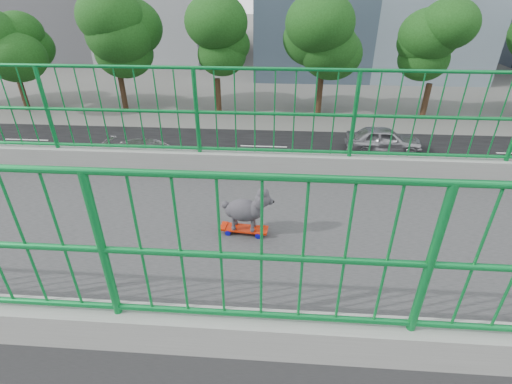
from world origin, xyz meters
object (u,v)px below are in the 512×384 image
object	(u,v)px
poodle	(246,209)
car_2	(172,182)
car_0	(30,267)
car_4	(384,140)
car_3	(151,154)
car_5	(297,280)
skateboard	(244,229)

from	to	relation	value
poodle	car_2	bearing A→B (deg)	-152.77
poodle	car_0	bearing A→B (deg)	-120.78
car_0	car_4	distance (m)	19.58
poodle	car_0	size ratio (longest dim) A/B	0.12
car_3	poodle	bearing A→B (deg)	-155.84
poodle	car_4	world-z (taller)	poodle
car_2	car_5	xyz separation A→B (m)	(6.40, 5.92, 0.00)
car_3	skateboard	bearing A→B (deg)	-155.92
car_0	car_2	size ratio (longest dim) A/B	0.83
skateboard	poodle	distance (m)	0.26
poodle	car_3	world-z (taller)	poodle
car_2	car_0	bearing A→B (deg)	153.20
car_2	poodle	bearing A→B (deg)	-158.39
poodle	car_5	xyz separation A→B (m)	(-6.01, 1.00, -6.53)
car_4	car_2	bearing A→B (deg)	118.92
car_4	car_3	bearing A→B (deg)	103.17
poodle	car_2	xyz separation A→B (m)	(-12.41, -4.91, -6.54)
car_2	car_5	bearing A→B (deg)	-137.25
car_0	car_3	size ratio (longest dim) A/B	0.87
car_2	car_3	xyz separation A→B (m)	(-3.20, -2.09, -0.01)
car_2	car_3	world-z (taller)	car_2
car_2	car_3	bearing A→B (deg)	33.12
skateboard	car_2	xyz separation A→B (m)	(-12.40, -4.89, -6.28)
car_0	car_5	bearing A→B (deg)	90.00
poodle	car_2	size ratio (longest dim) A/B	0.10
poodle	car_5	distance (m)	8.93
skateboard	poodle	bearing A→B (deg)	90.00
car_0	car_5	world-z (taller)	car_0
car_4	car_0	bearing A→B (deg)	130.82
skateboard	car_4	size ratio (longest dim) A/B	0.11
skateboard	poodle	xyz separation A→B (m)	(0.00, 0.03, 0.26)
car_2	car_4	xyz separation A→B (m)	(-6.40, 11.58, 0.01)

